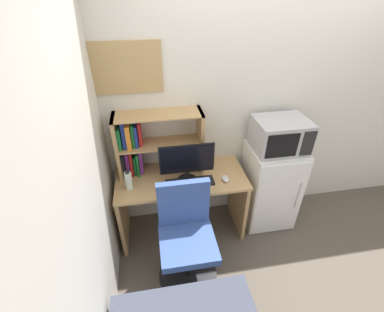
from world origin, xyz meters
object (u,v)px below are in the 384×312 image
object	(u,v)px
monitor	(187,162)
wall_corkboard	(123,68)
water_bottle	(129,181)
microwave	(280,135)
hutch_bookshelf	(145,143)
computer_mouse	(225,179)
keyboard	(190,182)
mini_fridge	(270,186)
desk_chair	(187,241)

from	to	relation	value
monitor	wall_corkboard	size ratio (longest dim) A/B	0.78
water_bottle	microwave	bearing A→B (deg)	4.57
hutch_bookshelf	computer_mouse	bearing A→B (deg)	-21.68
computer_mouse	keyboard	bearing A→B (deg)	178.07
mini_fridge	water_bottle	bearing A→B (deg)	-175.55
water_bottle	mini_fridge	bearing A→B (deg)	4.45
mini_fridge	wall_corkboard	distance (m)	1.88
mini_fridge	microwave	xyz separation A→B (m)	(0.00, 0.00, 0.62)
desk_chair	hutch_bookshelf	bearing A→B (deg)	112.53
computer_mouse	desk_chair	size ratio (longest dim) A/B	0.11
computer_mouse	wall_corkboard	size ratio (longest dim) A/B	0.16
mini_fridge	hutch_bookshelf	bearing A→B (deg)	173.78
water_bottle	microwave	xyz separation A→B (m)	(1.44, 0.12, 0.27)
monitor	microwave	size ratio (longest dim) A/B	1.01
computer_mouse	mini_fridge	bearing A→B (deg)	14.65
keyboard	microwave	distance (m)	0.97
water_bottle	computer_mouse	bearing A→B (deg)	-2.11
keyboard	computer_mouse	world-z (taller)	computer_mouse
wall_corkboard	microwave	bearing A→B (deg)	-9.88
computer_mouse	microwave	bearing A→B (deg)	14.94
desk_chair	wall_corkboard	bearing A→B (deg)	116.94
computer_mouse	water_bottle	distance (m)	0.89
water_bottle	wall_corkboard	xyz separation A→B (m)	(0.06, 0.36, 0.89)
computer_mouse	desk_chair	distance (m)	0.67
monitor	mini_fridge	size ratio (longest dim) A/B	0.53
microwave	wall_corkboard	size ratio (longest dim) A/B	0.77
computer_mouse	microwave	xyz separation A→B (m)	(0.56, 0.15, 0.34)
computer_mouse	mini_fridge	distance (m)	0.64
microwave	desk_chair	bearing A→B (deg)	-151.61
water_bottle	desk_chair	world-z (taller)	desk_chair
desk_chair	computer_mouse	bearing A→B (deg)	41.68
desk_chair	keyboard	bearing A→B (deg)	76.44
keyboard	water_bottle	bearing A→B (deg)	177.79
wall_corkboard	keyboard	bearing A→B (deg)	-37.61
computer_mouse	desk_chair	world-z (taller)	desk_chair
monitor	microwave	world-z (taller)	microwave
monitor	wall_corkboard	world-z (taller)	wall_corkboard
water_bottle	mini_fridge	size ratio (longest dim) A/B	0.21
water_bottle	microwave	distance (m)	1.47
keyboard	mini_fridge	world-z (taller)	mini_fridge
monitor	computer_mouse	xyz separation A→B (m)	(0.36, -0.05, -0.20)
water_bottle	desk_chair	bearing A→B (deg)	-42.73
keyboard	water_bottle	distance (m)	0.56
water_bottle	hutch_bookshelf	bearing A→B (deg)	54.90
water_bottle	wall_corkboard	bearing A→B (deg)	80.52
computer_mouse	monitor	bearing A→B (deg)	172.28
hutch_bookshelf	computer_mouse	world-z (taller)	hutch_bookshelf
monitor	mini_fridge	world-z (taller)	monitor
hutch_bookshelf	wall_corkboard	world-z (taller)	wall_corkboard
monitor	desk_chair	distance (m)	0.70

